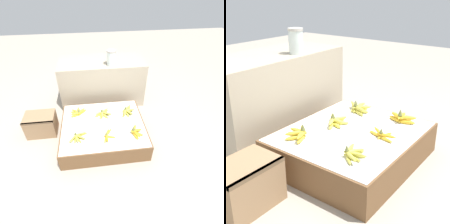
# 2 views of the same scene
# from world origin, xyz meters

# --- Properties ---
(ground_plane) EXTENTS (10.00, 10.00, 0.00)m
(ground_plane) POSITION_xyz_m (0.00, 0.00, 0.00)
(ground_plane) COLOR #A89E8E
(display_platform) EXTENTS (1.04, 0.90, 0.24)m
(display_platform) POSITION_xyz_m (0.00, 0.00, 0.12)
(display_platform) COLOR brown
(display_platform) RESTS_ON ground_plane
(back_vendor_table) EXTENTS (1.28, 0.59, 0.69)m
(back_vendor_table) POSITION_xyz_m (0.07, 0.90, 0.34)
(back_vendor_table) COLOR tan
(back_vendor_table) RESTS_ON ground_plane
(wooden_crate) EXTENTS (0.38, 0.28, 0.29)m
(wooden_crate) POSITION_xyz_m (-0.81, 0.20, 0.15)
(wooden_crate) COLOR #997551
(wooden_crate) RESTS_ON ground_plane
(banana_bunch_front_left) EXTENTS (0.22, 0.16, 0.08)m
(banana_bunch_front_left) POSITION_xyz_m (-0.31, -0.21, 0.26)
(banana_bunch_front_left) COLOR gold
(banana_bunch_front_left) RESTS_ON display_platform
(banana_bunch_front_midleft) EXTENTS (0.14, 0.23, 0.08)m
(banana_bunch_front_midleft) POSITION_xyz_m (0.03, -0.23, 0.26)
(banana_bunch_front_midleft) COLOR gold
(banana_bunch_front_midleft) RESTS_ON display_platform
(banana_bunch_front_midright) EXTENTS (0.15, 0.23, 0.11)m
(banana_bunch_front_midright) POSITION_xyz_m (0.36, -0.21, 0.27)
(banana_bunch_front_midright) COLOR gold
(banana_bunch_front_midright) RESTS_ON display_platform
(banana_bunch_middle_left) EXTENTS (0.22, 0.19, 0.11)m
(banana_bunch_middle_left) POSITION_xyz_m (-0.31, 0.23, 0.27)
(banana_bunch_middle_left) COLOR gold
(banana_bunch_middle_left) RESTS_ON display_platform
(banana_bunch_middle_midleft) EXTENTS (0.23, 0.19, 0.10)m
(banana_bunch_middle_midleft) POSITION_xyz_m (0.02, 0.17, 0.27)
(banana_bunch_middle_midleft) COLOR #DBCC4C
(banana_bunch_middle_midleft) RESTS_ON display_platform
(banana_bunch_middle_midright) EXTENTS (0.19, 0.23, 0.11)m
(banana_bunch_middle_midright) POSITION_xyz_m (0.34, 0.17, 0.27)
(banana_bunch_middle_midright) COLOR gold
(banana_bunch_middle_midright) RESTS_ON display_platform
(glass_jar) EXTENTS (0.13, 0.13, 0.21)m
(glass_jar) POSITION_xyz_m (0.20, 0.72, 0.79)
(glass_jar) COLOR silver
(glass_jar) RESTS_ON back_vendor_table
(foam_tray_white) EXTENTS (0.25, 0.20, 0.02)m
(foam_tray_white) POSITION_xyz_m (-0.41, 0.82, 0.70)
(foam_tray_white) COLOR white
(foam_tray_white) RESTS_ON back_vendor_table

